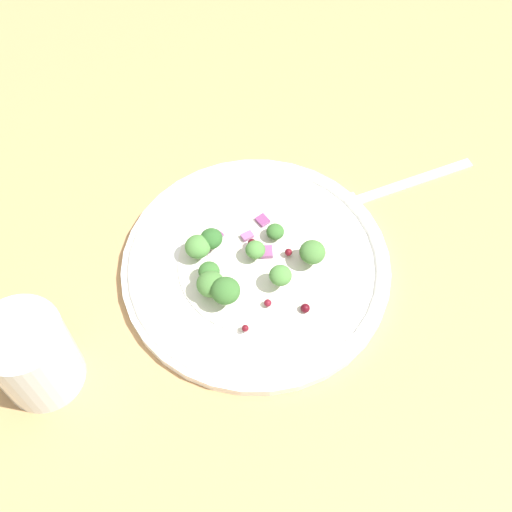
{
  "coord_description": "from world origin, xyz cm",
  "views": [
    {
      "loc": [
        -2.05,
        35.07,
        61.58
      ],
      "look_at": [
        1.72,
        -1.24,
        2.7
      ],
      "focal_mm": 46.46,
      "sensor_mm": 36.0,
      "label": 1
    }
  ],
  "objects_px": {
    "plate": "(256,265)",
    "fork": "(392,188)",
    "broccoli_floret_0": "(198,247)",
    "water_glass": "(32,356)",
    "broccoli_floret_1": "(255,250)",
    "broccoli_floret_2": "(279,232)"
  },
  "relations": [
    {
      "from": "plate",
      "to": "fork",
      "type": "xyz_separation_m",
      "value": [
        -0.15,
        -0.12,
        -0.01
      ]
    },
    {
      "from": "broccoli_floret_0",
      "to": "water_glass",
      "type": "xyz_separation_m",
      "value": [
        0.13,
        0.14,
        0.02
      ]
    },
    {
      "from": "broccoli_floret_1",
      "to": "plate",
      "type": "bearing_deg",
      "value": 102.41
    },
    {
      "from": "water_glass",
      "to": "broccoli_floret_0",
      "type": "bearing_deg",
      "value": -132.36
    },
    {
      "from": "broccoli_floret_1",
      "to": "water_glass",
      "type": "xyz_separation_m",
      "value": [
        0.19,
        0.15,
        0.02
      ]
    },
    {
      "from": "plate",
      "to": "broccoli_floret_1",
      "type": "xyz_separation_m",
      "value": [
        0.0,
        -0.01,
        0.02
      ]
    },
    {
      "from": "broccoli_floret_1",
      "to": "fork",
      "type": "xyz_separation_m",
      "value": [
        -0.15,
        -0.12,
        -0.03
      ]
    },
    {
      "from": "broccoli_floret_1",
      "to": "broccoli_floret_2",
      "type": "bearing_deg",
      "value": -129.41
    },
    {
      "from": "broccoli_floret_2",
      "to": "fork",
      "type": "relative_size",
      "value": 0.11
    },
    {
      "from": "broccoli_floret_0",
      "to": "water_glass",
      "type": "bearing_deg",
      "value": 47.64
    },
    {
      "from": "broccoli_floret_2",
      "to": "fork",
      "type": "distance_m",
      "value": 0.16
    },
    {
      "from": "plate",
      "to": "water_glass",
      "type": "relative_size",
      "value": 3.0
    },
    {
      "from": "broccoli_floret_0",
      "to": "broccoli_floret_1",
      "type": "relative_size",
      "value": 1.3
    },
    {
      "from": "broccoli_floret_1",
      "to": "broccoli_floret_0",
      "type": "bearing_deg",
      "value": 4.12
    },
    {
      "from": "broccoli_floret_2",
      "to": "water_glass",
      "type": "distance_m",
      "value": 0.28
    },
    {
      "from": "plate",
      "to": "broccoli_floret_1",
      "type": "distance_m",
      "value": 0.02
    },
    {
      "from": "plate",
      "to": "fork",
      "type": "distance_m",
      "value": 0.19
    },
    {
      "from": "broccoli_floret_0",
      "to": "water_glass",
      "type": "height_order",
      "value": "water_glass"
    },
    {
      "from": "plate",
      "to": "broccoli_floret_0",
      "type": "relative_size",
      "value": 10.36
    },
    {
      "from": "plate",
      "to": "broccoli_floret_2",
      "type": "xyz_separation_m",
      "value": [
        -0.02,
        -0.03,
        0.02
      ]
    },
    {
      "from": "broccoli_floret_2",
      "to": "water_glass",
      "type": "height_order",
      "value": "water_glass"
    },
    {
      "from": "plate",
      "to": "broccoli_floret_1",
      "type": "bearing_deg",
      "value": -77.59
    }
  ]
}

